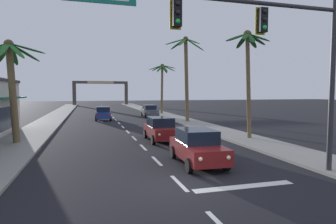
{
  "coord_description": "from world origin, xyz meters",
  "views": [
    {
      "loc": [
        -3.29,
        -9.73,
        3.48
      ],
      "look_at": [
        1.69,
        8.0,
        2.2
      ],
      "focal_mm": 30.35,
      "sensor_mm": 36.0,
      "label": 1
    }
  ],
  "objects_px": {
    "sedan_parked_nearest_kerb": "(150,111)",
    "palm_right_second": "(248,58)",
    "traffic_signal_mast": "(266,42)",
    "palm_right_farthest": "(162,78)",
    "sedan_lead_at_stop_bar": "(197,146)",
    "palm_right_third": "(186,66)",
    "town_gateway_arch": "(101,90)",
    "sedan_third_in_queue": "(161,129)",
    "sedan_oncoming_far": "(103,113)",
    "palm_left_second": "(11,73)"
  },
  "relations": [
    {
      "from": "palm_right_farthest",
      "to": "palm_right_second",
      "type": "bearing_deg",
      "value": -90.42
    },
    {
      "from": "town_gateway_arch",
      "to": "sedan_lead_at_stop_bar",
      "type": "bearing_deg",
      "value": -88.47
    },
    {
      "from": "palm_right_farthest",
      "to": "town_gateway_arch",
      "type": "xyz_separation_m",
      "value": [
        -8.05,
        35.64,
        -1.58
      ]
    },
    {
      "from": "sedan_lead_at_stop_bar",
      "to": "palm_right_third",
      "type": "xyz_separation_m",
      "value": [
        5.78,
        18.24,
        5.64
      ]
    },
    {
      "from": "palm_left_second",
      "to": "palm_right_farthest",
      "type": "distance_m",
      "value": 28.07
    },
    {
      "from": "traffic_signal_mast",
      "to": "palm_right_second",
      "type": "relative_size",
      "value": 1.37
    },
    {
      "from": "sedan_parked_nearest_kerb",
      "to": "palm_right_farthest",
      "type": "relative_size",
      "value": 0.56
    },
    {
      "from": "sedan_lead_at_stop_bar",
      "to": "sedan_parked_nearest_kerb",
      "type": "xyz_separation_m",
      "value": [
        3.3,
        26.74,
        0.0
      ]
    },
    {
      "from": "traffic_signal_mast",
      "to": "palm_right_farthest",
      "type": "xyz_separation_m",
      "value": [
        4.66,
        33.98,
        0.37
      ]
    },
    {
      "from": "palm_left_second",
      "to": "palm_right_farthest",
      "type": "relative_size",
      "value": 0.87
    },
    {
      "from": "sedan_parked_nearest_kerb",
      "to": "palm_right_third",
      "type": "bearing_deg",
      "value": -73.75
    },
    {
      "from": "sedan_third_in_queue",
      "to": "palm_right_farthest",
      "type": "relative_size",
      "value": 0.56
    },
    {
      "from": "sedan_lead_at_stop_bar",
      "to": "sedan_parked_nearest_kerb",
      "type": "relative_size",
      "value": 1.01
    },
    {
      "from": "palm_right_second",
      "to": "palm_right_third",
      "type": "relative_size",
      "value": 0.81
    },
    {
      "from": "sedan_parked_nearest_kerb",
      "to": "palm_right_farthest",
      "type": "bearing_deg",
      "value": 54.54
    },
    {
      "from": "sedan_third_in_queue",
      "to": "palm_right_second",
      "type": "bearing_deg",
      "value": -12.32
    },
    {
      "from": "palm_right_second",
      "to": "town_gateway_arch",
      "type": "distance_m",
      "value": 61.48
    },
    {
      "from": "palm_right_second",
      "to": "palm_right_third",
      "type": "bearing_deg",
      "value": 91.39
    },
    {
      "from": "palm_right_third",
      "to": "town_gateway_arch",
      "type": "xyz_separation_m",
      "value": [
        -7.56,
        48.32,
        -2.27
      ]
    },
    {
      "from": "sedan_third_in_queue",
      "to": "sedan_oncoming_far",
      "type": "relative_size",
      "value": 0.99
    },
    {
      "from": "palm_right_third",
      "to": "palm_right_second",
      "type": "bearing_deg",
      "value": -88.61
    },
    {
      "from": "palm_right_third",
      "to": "sedan_lead_at_stop_bar",
      "type": "bearing_deg",
      "value": -107.59
    },
    {
      "from": "town_gateway_arch",
      "to": "palm_right_third",
      "type": "bearing_deg",
      "value": -81.11
    },
    {
      "from": "palm_left_second",
      "to": "sedan_oncoming_far",
      "type": "bearing_deg",
      "value": 67.18
    },
    {
      "from": "palm_left_second",
      "to": "palm_right_second",
      "type": "distance_m",
      "value": 16.22
    },
    {
      "from": "traffic_signal_mast",
      "to": "sedan_parked_nearest_kerb",
      "type": "xyz_separation_m",
      "value": [
        1.69,
        29.81,
        -4.58
      ]
    },
    {
      "from": "sedan_lead_at_stop_bar",
      "to": "town_gateway_arch",
      "type": "bearing_deg",
      "value": 91.53
    },
    {
      "from": "sedan_oncoming_far",
      "to": "palm_right_farthest",
      "type": "distance_m",
      "value": 12.99
    },
    {
      "from": "traffic_signal_mast",
      "to": "palm_right_third",
      "type": "height_order",
      "value": "palm_right_third"
    },
    {
      "from": "sedan_third_in_queue",
      "to": "sedan_oncoming_far",
      "type": "xyz_separation_m",
      "value": [
        -3.23,
        16.72,
        0.0
      ]
    },
    {
      "from": "sedan_lead_at_stop_bar",
      "to": "palm_right_second",
      "type": "height_order",
      "value": "palm_right_second"
    },
    {
      "from": "palm_right_second",
      "to": "town_gateway_arch",
      "type": "relative_size",
      "value": 0.54
    },
    {
      "from": "traffic_signal_mast",
      "to": "sedan_third_in_queue",
      "type": "distance_m",
      "value": 11.14
    },
    {
      "from": "palm_right_farthest",
      "to": "town_gateway_arch",
      "type": "distance_m",
      "value": 36.57
    },
    {
      "from": "traffic_signal_mast",
      "to": "sedan_oncoming_far",
      "type": "relative_size",
      "value": 2.41
    },
    {
      "from": "sedan_parked_nearest_kerb",
      "to": "palm_left_second",
      "type": "bearing_deg",
      "value": -125.17
    },
    {
      "from": "palm_left_second",
      "to": "town_gateway_arch",
      "type": "bearing_deg",
      "value": 82.1
    },
    {
      "from": "palm_right_farthest",
      "to": "palm_left_second",
      "type": "bearing_deg",
      "value": -125.23
    },
    {
      "from": "sedan_third_in_queue",
      "to": "traffic_signal_mast",
      "type": "bearing_deg",
      "value": -80.42
    },
    {
      "from": "palm_right_farthest",
      "to": "sedan_third_in_queue",
      "type": "bearing_deg",
      "value": -104.84
    },
    {
      "from": "sedan_parked_nearest_kerb",
      "to": "palm_right_second",
      "type": "distance_m",
      "value": 21.92
    },
    {
      "from": "sedan_oncoming_far",
      "to": "palm_right_second",
      "type": "relative_size",
      "value": 0.57
    },
    {
      "from": "sedan_parked_nearest_kerb",
      "to": "palm_right_farthest",
      "type": "height_order",
      "value": "palm_right_farthest"
    },
    {
      "from": "traffic_signal_mast",
      "to": "palm_left_second",
      "type": "relative_size",
      "value": 1.57
    },
    {
      "from": "sedan_lead_at_stop_bar",
      "to": "sedan_third_in_queue",
      "type": "distance_m",
      "value": 6.95
    },
    {
      "from": "town_gateway_arch",
      "to": "palm_right_second",
      "type": "bearing_deg",
      "value": -82.65
    },
    {
      "from": "traffic_signal_mast",
      "to": "sedan_parked_nearest_kerb",
      "type": "height_order",
      "value": "traffic_signal_mast"
    },
    {
      "from": "palm_right_third",
      "to": "town_gateway_arch",
      "type": "bearing_deg",
      "value": 98.89
    },
    {
      "from": "sedan_lead_at_stop_bar",
      "to": "sedan_third_in_queue",
      "type": "height_order",
      "value": "same"
    },
    {
      "from": "traffic_signal_mast",
      "to": "palm_right_farthest",
      "type": "distance_m",
      "value": 34.3
    }
  ]
}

